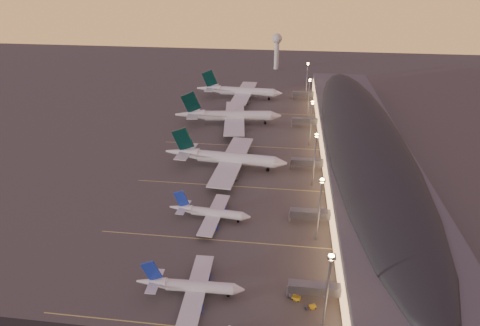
% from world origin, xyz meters
% --- Properties ---
extents(ground, '(700.00, 700.00, 0.00)m').
position_xyz_m(ground, '(0.00, 0.00, 0.00)').
color(ground, '#454240').
extents(airliner_narrow_south, '(33.70, 30.03, 12.07)m').
position_xyz_m(airliner_narrow_south, '(-3.79, -32.36, 3.12)').
color(airliner_narrow_south, silver).
rests_on(airliner_narrow_south, ground).
extents(airliner_narrow_north, '(33.31, 29.84, 11.89)m').
position_xyz_m(airliner_narrow_north, '(-5.54, 8.08, 3.07)').
color(airliner_narrow_north, silver).
rests_on(airliner_narrow_north, ground).
extents(airliner_wide_near, '(61.79, 56.47, 19.76)m').
position_xyz_m(airliner_wide_near, '(-6.34, 53.32, 5.09)').
color(airliner_wide_near, silver).
rests_on(airliner_wide_near, ground).
extents(airliner_wide_mid, '(66.48, 61.02, 21.27)m').
position_xyz_m(airliner_wide_mid, '(-13.49, 111.90, 5.48)').
color(airliner_wide_mid, silver).
rests_on(airliner_wide_mid, ground).
extents(airliner_wide_far, '(64.53, 58.81, 20.65)m').
position_xyz_m(airliner_wide_far, '(-13.46, 165.42, 5.32)').
color(airliner_wide_far, silver).
rests_on(airliner_wide_far, ground).
extents(terminal_building, '(56.35, 255.00, 17.46)m').
position_xyz_m(terminal_building, '(61.84, 72.47, 8.78)').
color(terminal_building, '#4D4D52').
rests_on(terminal_building, ground).
extents(light_masts, '(2.20, 217.20, 25.90)m').
position_xyz_m(light_masts, '(36.00, 65.00, 17.55)').
color(light_masts, gray).
rests_on(light_masts, ground).
extents(radar_tower, '(9.00, 9.00, 32.50)m').
position_xyz_m(radar_tower, '(10.00, 260.00, 21.87)').
color(radar_tower, silver).
rests_on(radar_tower, ground).
extents(lane_markings, '(90.00, 180.36, 0.00)m').
position_xyz_m(lane_markings, '(0.00, 40.00, 0.01)').
color(lane_markings, '#D8C659').
rests_on(lane_markings, ground).
extents(baggage_tug_a, '(3.95, 2.63, 1.10)m').
position_xyz_m(baggage_tug_a, '(28.21, -30.53, 0.50)').
color(baggage_tug_a, gold).
rests_on(baggage_tug_a, ground).
extents(baggage_tug_b, '(3.37, 2.39, 0.94)m').
position_xyz_m(baggage_tug_b, '(33.04, -33.67, 0.43)').
color(baggage_tug_b, gold).
rests_on(baggage_tug_b, ground).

